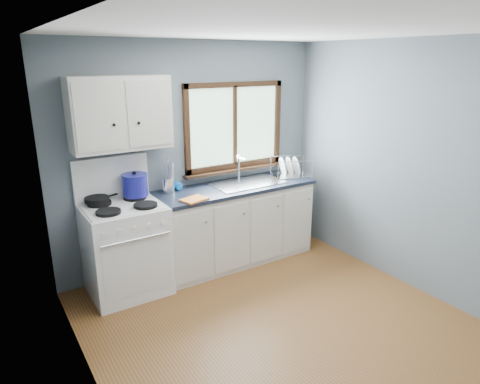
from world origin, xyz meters
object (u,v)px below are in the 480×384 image
base_cabinets (235,227)px  sink (248,188)px  thermos (171,178)px  gas_range (126,246)px  stockpot (135,185)px  utensil_crock (168,185)px  dish_rack (290,171)px  skillet (97,199)px

base_cabinets → sink: bearing=-0.1°
thermos → sink: bearing=-10.1°
thermos → gas_range: bearing=-163.5°
gas_range → stockpot: (0.19, 0.15, 0.58)m
utensil_crock → thermos: size_ratio=1.30×
dish_rack → thermos: bearing=-165.1°
thermos → dish_rack: 1.53m
sink → stockpot: (-1.29, 0.13, 0.22)m
gas_range → base_cabinets: size_ratio=0.74×
utensil_crock → dish_rack: size_ratio=0.77×
utensil_crock → gas_range: bearing=-162.2°
base_cabinets → stockpot: (-1.11, 0.13, 0.67)m
gas_range → utensil_crock: bearing=17.8°
base_cabinets → dish_rack: size_ratio=3.38×
gas_range → skillet: bearing=141.7°
sink → utensil_crock: 0.95m
sink → thermos: thermos is taller
utensil_crock → stockpot: bearing=-174.6°
gas_range → sink: bearing=0.7°
base_cabinets → skillet: skillet is taller
base_cabinets → dish_rack: bearing=-0.2°
stockpot → dish_rack: size_ratio=0.54×
dish_rack → sink: bearing=-159.3°
base_cabinets → skillet: bearing=174.9°
gas_range → skillet: gas_range is taller
gas_range → thermos: size_ratio=4.21×
gas_range → thermos: 0.86m
stockpot → base_cabinets: bearing=-6.5°
base_cabinets → skillet: 1.61m
skillet → stockpot: stockpot is taller
dish_rack → base_cabinets: bearing=-159.3°
skillet → thermos: size_ratio=1.17×
base_cabinets → gas_range: bearing=-179.2°
stockpot → utensil_crock: (0.37, 0.04, -0.07)m
gas_range → stockpot: 0.63m
sink → thermos: size_ratio=2.60×
utensil_crock → dish_rack: bearing=-6.1°
sink → dish_rack: (0.63, -0.00, 0.12)m
base_cabinets → sink: size_ratio=2.20×
skillet → thermos: thermos is taller
gas_range → dish_rack: 2.17m
sink → utensil_crock: bearing=169.9°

